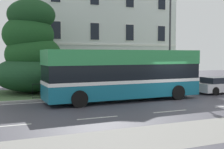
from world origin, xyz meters
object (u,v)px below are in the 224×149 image
Objects in this scene: single_decker_bus at (124,74)px; parked_hatchback_00 at (221,85)px; street_lamp_post at (170,36)px; evergreen_tree at (32,54)px; georgian_townhouse at (96,25)px; litter_bin at (122,85)px.

parked_hatchback_00 is (8.39, 0.43, -1.09)m from single_decker_bus.
single_decker_bus is at bearing -150.93° from street_lamp_post.
evergreen_tree is 0.68× the size of single_decker_bus.
georgian_townhouse is 2.13× the size of evergreen_tree.
litter_bin is (-1.90, -10.93, -5.51)m from georgian_townhouse.
single_decker_bus is 8.47m from parked_hatchback_00.
georgian_townhouse reaches higher than parked_hatchback_00.
georgian_townhouse is at bearing 44.57° from evergreen_tree.
parked_hatchback_00 is at bearing -21.39° from evergreen_tree.
street_lamp_post is 5.84m from litter_bin.
evergreen_tree is 7.17m from litter_bin.
single_decker_bus reaches higher than litter_bin.
single_decker_bus is 2.92m from litter_bin.
single_decker_bus is at bearing -177.84° from parked_hatchback_00.
georgian_townhouse is 15.21m from parked_hatchback_00.
street_lamp_post is at bearing 137.26° from parked_hatchback_00.
street_lamp_post reaches higher than litter_bin.
evergreen_tree is 0.90× the size of street_lamp_post.
evergreen_tree reaches higher than litter_bin.
litter_bin is at bearing -99.85° from georgian_townhouse.
parked_hatchback_00 is (13.37, -5.24, -2.41)m from evergreen_tree.
georgian_townhouse reaches higher than litter_bin.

